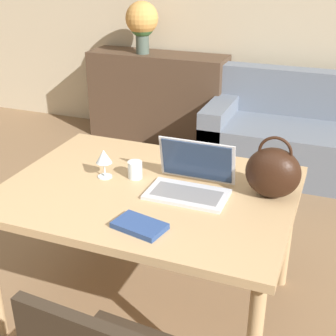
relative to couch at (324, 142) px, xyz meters
The scene contains 9 objects.
dining_table 2.23m from the couch, 109.02° to the right, with size 1.38×1.03×0.73m.
couch is the anchor object (origin of this frame).
sideboard 1.66m from the couch, behind, with size 1.36×0.40×0.86m.
laptop 2.15m from the couch, 104.30° to the right, with size 0.37×0.27×0.23m.
drinking_glass 2.22m from the couch, 112.25° to the right, with size 0.07×0.07×0.09m.
wine_glass 2.33m from the couch, 115.18° to the right, with size 0.08×0.08×0.15m.
handbag 2.04m from the couch, 94.56° to the right, with size 0.25×0.18×0.30m.
flower_vase 1.97m from the couch, behind, with size 0.31×0.31×0.48m.
book 2.54m from the couch, 104.09° to the right, with size 0.23×0.17×0.02m.
Camera 1 is at (0.90, -1.03, 1.76)m, focal length 50.00 mm.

